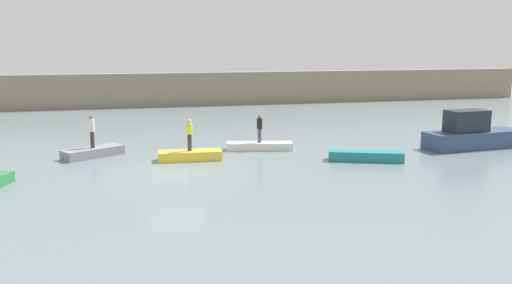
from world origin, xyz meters
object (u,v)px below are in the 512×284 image
(motorboat, at_px, (472,135))
(person_dark_shirt, at_px, (260,127))
(rowboat_grey, at_px, (93,152))
(rowboat_yellow, at_px, (190,155))
(rowboat_teal, at_px, (366,156))
(person_hiviz_shirt, at_px, (189,133))
(rowboat_white, at_px, (260,146))
(person_white_shirt, at_px, (92,130))

(motorboat, height_order, person_dark_shirt, motorboat)
(rowboat_grey, distance_m, rowboat_yellow, 5.45)
(rowboat_grey, distance_m, rowboat_teal, 14.73)
(rowboat_grey, bearing_deg, rowboat_yellow, -54.42)
(person_dark_shirt, height_order, person_hiviz_shirt, person_hiviz_shirt)
(rowboat_white, relative_size, person_hiviz_shirt, 2.25)
(rowboat_grey, xyz_separation_m, rowboat_white, (9.33, -0.17, -0.04))
(rowboat_grey, xyz_separation_m, person_hiviz_shirt, (5.04, -2.07, 1.20))
(rowboat_grey, height_order, person_white_shirt, person_white_shirt)
(person_hiviz_shirt, bearing_deg, rowboat_grey, 157.66)
(motorboat, distance_m, person_white_shirt, 21.79)
(rowboat_white, bearing_deg, person_dark_shirt, -123.20)
(motorboat, distance_m, rowboat_yellow, 16.60)
(rowboat_yellow, bearing_deg, rowboat_grey, 160.56)
(person_dark_shirt, distance_m, person_hiviz_shirt, 4.69)
(rowboat_teal, bearing_deg, person_white_shirt, -176.95)
(motorboat, relative_size, rowboat_grey, 1.90)
(rowboat_yellow, xyz_separation_m, person_hiviz_shirt, (0.00, -0.00, 1.20))
(rowboat_yellow, height_order, person_white_shirt, person_white_shirt)
(motorboat, bearing_deg, rowboat_grey, 173.04)
(rowboat_white, bearing_deg, rowboat_yellow, -144.29)
(rowboat_teal, xyz_separation_m, person_dark_shirt, (-4.72, 4.26, 1.07))
(rowboat_grey, relative_size, person_dark_shirt, 2.03)
(person_white_shirt, bearing_deg, rowboat_white, -1.05)
(person_dark_shirt, bearing_deg, rowboat_yellow, -156.09)
(person_dark_shirt, relative_size, person_hiviz_shirt, 0.96)
(person_hiviz_shirt, bearing_deg, person_dark_shirt, 23.91)
(rowboat_teal, relative_size, person_hiviz_shirt, 2.29)
(person_hiviz_shirt, bearing_deg, person_white_shirt, 157.66)
(person_hiviz_shirt, relative_size, person_white_shirt, 0.94)
(rowboat_teal, bearing_deg, rowboat_white, 158.49)
(rowboat_grey, height_order, rowboat_teal, rowboat_teal)
(rowboat_yellow, height_order, person_dark_shirt, person_dark_shirt)
(rowboat_teal, height_order, person_dark_shirt, person_dark_shirt)
(rowboat_yellow, distance_m, rowboat_teal, 9.32)
(person_hiviz_shirt, xyz_separation_m, person_white_shirt, (-5.04, 2.07, 0.05))
(rowboat_grey, bearing_deg, person_white_shirt, 0.00)
(motorboat, relative_size, rowboat_teal, 1.62)
(person_white_shirt, bearing_deg, rowboat_teal, -17.51)
(rowboat_yellow, distance_m, person_hiviz_shirt, 1.20)
(rowboat_white, bearing_deg, person_white_shirt, -169.24)
(rowboat_teal, xyz_separation_m, person_hiviz_shirt, (-9.01, 2.36, 1.19))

